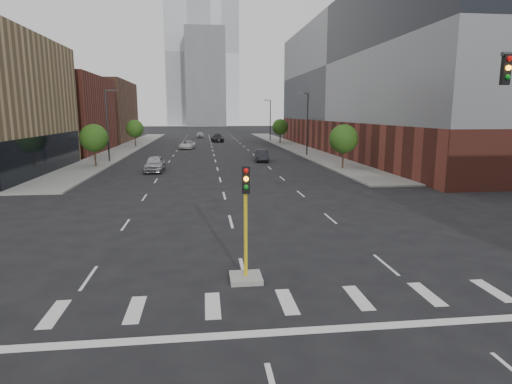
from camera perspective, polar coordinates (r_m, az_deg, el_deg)
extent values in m
cube|color=gray|center=(81.64, -16.55, 5.76)|extent=(5.00, 92.00, 0.15)
cube|color=gray|center=(82.18, 4.66, 6.19)|extent=(5.00, 92.00, 0.15)
cube|color=brown|center=(76.82, -27.13, 9.20)|extent=(20.00, 22.00, 12.00)
cube|color=brown|center=(101.67, -22.13, 9.91)|extent=(20.00, 24.00, 13.00)
cube|color=brown|center=(73.25, 18.21, 7.07)|extent=(24.00, 70.00, 5.00)
cube|color=slate|center=(73.51, 18.72, 15.65)|extent=(24.00, 70.00, 17.00)
cube|color=#B2B7BC|center=(228.19, -8.96, 17.66)|extent=(22.00, 22.00, 70.00)
cube|color=#B2B7BC|center=(268.65, -4.67, 17.73)|extent=(20.00, 20.00, 80.00)
cube|color=slate|center=(206.88, -6.75, 14.84)|extent=(18.00, 18.00, 44.00)
cube|color=#999993|center=(16.55, -1.37, -11.39)|extent=(1.20, 1.20, 0.20)
cylinder|color=gold|center=(15.99, -1.39, -5.73)|extent=(0.14, 0.14, 3.20)
cube|color=black|center=(15.35, -1.36, 1.63)|extent=(0.28, 0.18, 1.00)
sphere|color=red|center=(15.21, -1.33, 2.88)|extent=(0.18, 0.18, 0.18)
sphere|color=orange|center=(15.25, -1.33, 1.76)|extent=(0.18, 0.18, 0.18)
sphere|color=#0C7F19|center=(15.30, -1.32, 0.65)|extent=(0.18, 0.18, 0.18)
cube|color=black|center=(17.18, 30.36, 13.89)|extent=(0.28, 0.18, 1.00)
sphere|color=red|center=(17.12, 30.72, 15.06)|extent=(0.18, 0.18, 0.18)
sphere|color=orange|center=(17.09, 30.62, 14.06)|extent=(0.18, 0.18, 0.18)
sphere|color=#0C7F19|center=(17.07, 30.52, 13.06)|extent=(0.18, 0.18, 0.18)
cylinder|color=#2D2D30|center=(63.10, 6.86, 8.86)|extent=(0.20, 0.20, 9.00)
cube|color=#2D2D30|center=(62.95, 6.22, 12.97)|extent=(1.40, 0.22, 0.15)
cylinder|color=#2D2D30|center=(97.45, 1.91, 9.50)|extent=(0.20, 0.20, 9.00)
cube|color=#2D2D30|center=(97.35, 1.45, 12.15)|extent=(1.40, 0.22, 0.15)
cylinder|color=#2D2D30|center=(57.58, -19.21, 8.20)|extent=(0.20, 0.20, 9.00)
cube|color=#2D2D30|center=(57.45, -18.69, 12.72)|extent=(1.40, 0.22, 0.15)
cylinder|color=#382619|center=(53.05, -20.63, 4.19)|extent=(0.20, 0.20, 1.75)
sphere|color=#234E14|center=(52.86, -20.80, 6.75)|extent=(3.20, 3.20, 3.20)
cylinder|color=#382619|center=(82.40, -15.79, 6.50)|extent=(0.20, 0.20, 1.75)
sphere|color=#234E14|center=(82.29, -15.87, 8.15)|extent=(3.20, 3.20, 3.20)
cylinder|color=#382619|center=(49.08, 11.50, 4.19)|extent=(0.20, 0.20, 1.75)
sphere|color=#234E14|center=(48.88, 11.60, 6.96)|extent=(3.20, 3.20, 3.20)
cylinder|color=#382619|center=(87.81, 3.23, 7.10)|extent=(0.20, 0.20, 1.75)
sphere|color=#234E14|center=(87.70, 3.25, 8.65)|extent=(3.20, 3.20, 3.20)
imported|color=#9E9EA3|center=(47.34, -13.37, 3.67)|extent=(2.08, 5.01, 1.70)
imported|color=black|center=(56.02, 0.79, 4.89)|extent=(1.96, 4.68, 1.50)
imported|color=silver|center=(76.50, -9.13, 6.23)|extent=(2.99, 5.27, 1.39)
imported|color=black|center=(94.23, -5.17, 7.20)|extent=(2.87, 5.99, 1.68)
imported|color=#9E9EA3|center=(109.72, -7.45, 7.59)|extent=(1.91, 4.58, 1.55)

